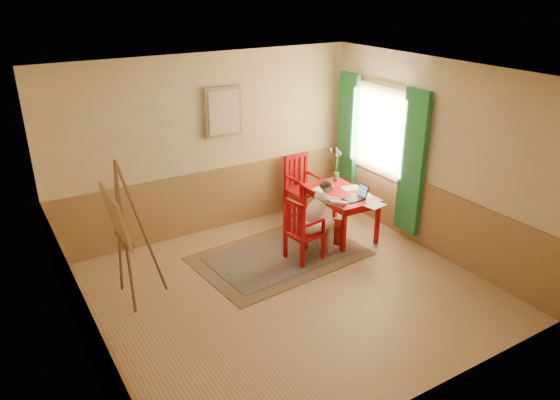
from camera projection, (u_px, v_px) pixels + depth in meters
room at (286, 193)px, 6.32m from camera, size 5.04×4.54×2.84m
wainscot at (255, 234)px, 7.30m from camera, size 5.00×4.50×1.00m
window at (378, 144)px, 8.36m from camera, size 0.12×2.01×2.20m
wall_portrait at (224, 112)px, 7.98m from camera, size 0.60×0.05×0.76m
rug at (280, 256)px, 7.74m from camera, size 2.54×1.82×0.02m
table at (340, 197)px, 8.19m from camera, size 0.76×1.22×0.72m
chair_left at (302, 230)px, 7.46m from camera, size 0.50×0.48×0.96m
chair_back at (301, 186)px, 8.90m from camera, size 0.49×0.51×1.05m
figure at (319, 215)px, 7.56m from camera, size 0.88×0.43×1.15m
laptop at (357, 196)px, 7.88m from camera, size 0.35×0.21×0.21m
papers at (353, 194)px, 8.05m from camera, size 0.73×1.21×0.00m
vase at (336, 166)px, 8.50m from camera, size 0.19×0.28×0.55m
wastebasket at (334, 233)px, 8.08m from camera, size 0.33×0.33×0.33m
easel at (119, 221)px, 6.26m from camera, size 0.62×0.83×1.88m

